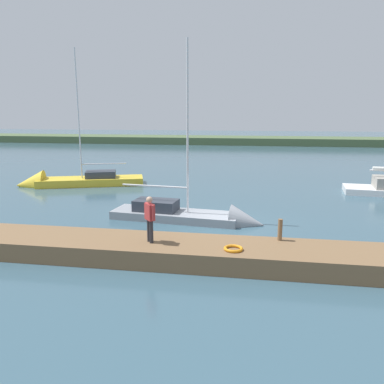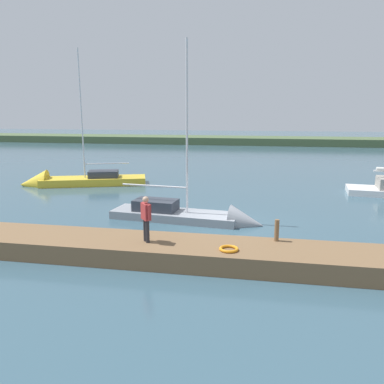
# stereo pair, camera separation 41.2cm
# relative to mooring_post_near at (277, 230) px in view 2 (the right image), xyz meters

# --- Properties ---
(ground_plane) EXTENTS (200.00, 200.00, 0.00)m
(ground_plane) POSITION_rel_mooring_post_near_xyz_m (2.54, -3.61, -1.10)
(ground_plane) COLOR #385666
(far_shoreline) EXTENTS (180.00, 8.00, 2.40)m
(far_shoreline) POSITION_rel_mooring_post_near_xyz_m (2.54, -53.14, -1.10)
(far_shoreline) COLOR #4C603D
(far_shoreline) RESTS_ON ground_plane
(dock_pier) EXTENTS (25.43, 2.33, 0.70)m
(dock_pier) POSITION_rel_mooring_post_near_xyz_m (2.54, 0.82, -0.75)
(dock_pier) COLOR brown
(dock_pier) RESTS_ON ground_plane
(mooring_post_near) EXTENTS (0.16, 0.16, 0.80)m
(mooring_post_near) POSITION_rel_mooring_post_near_xyz_m (0.00, 0.00, 0.00)
(mooring_post_near) COLOR brown
(mooring_post_near) RESTS_ON dock_pier
(life_ring_buoy) EXTENTS (0.66, 0.66, 0.10)m
(life_ring_buoy) POSITION_rel_mooring_post_near_xyz_m (1.62, 1.28, -0.35)
(life_ring_buoy) COLOR orange
(life_ring_buoy) RESTS_ON dock_pier
(sailboat_near_dock) EXTENTS (9.31, 4.89, 10.68)m
(sailboat_near_dock) POSITION_rel_mooring_post_near_xyz_m (14.37, -12.14, -0.92)
(sailboat_near_dock) COLOR gold
(sailboat_near_dock) RESTS_ON ground_plane
(sailboat_inner_slip) EXTENTS (7.79, 2.60, 9.47)m
(sailboat_inner_slip) POSITION_rel_mooring_post_near_xyz_m (3.68, -4.35, -0.96)
(sailboat_inner_slip) COLOR gray
(sailboat_inner_slip) RESTS_ON ground_plane
(person_on_dock) EXTENTS (0.46, 0.51, 1.68)m
(person_on_dock) POSITION_rel_mooring_post_near_xyz_m (4.62, 0.95, 0.57)
(person_on_dock) COLOR #28282D
(person_on_dock) RESTS_ON dock_pier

